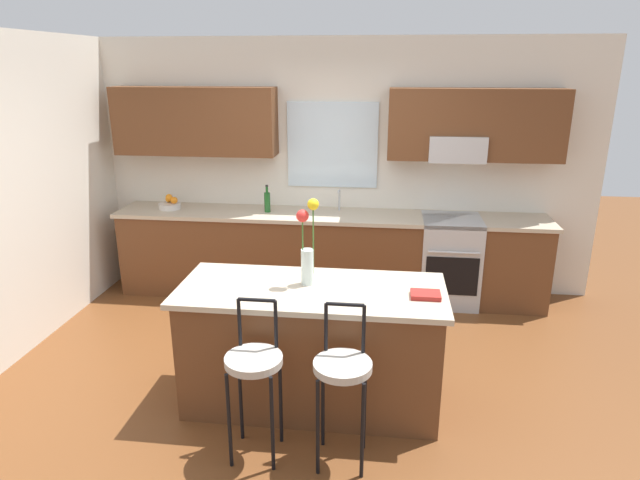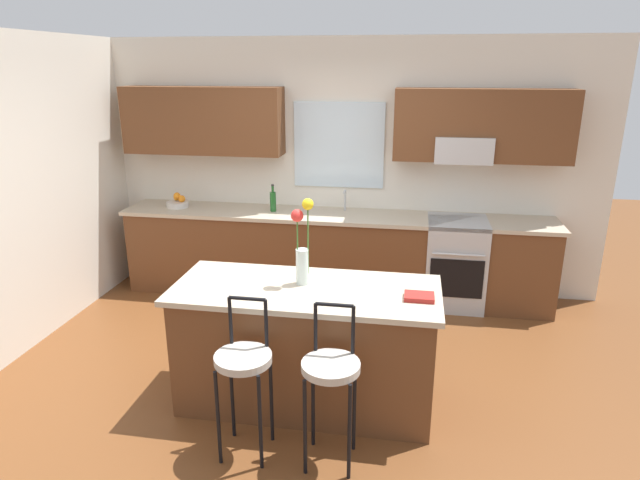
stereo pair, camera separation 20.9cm
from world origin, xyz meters
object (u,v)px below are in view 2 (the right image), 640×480
(bottle_olive_oil, at_px, (273,201))
(bar_stool_near, at_px, (244,365))
(fruit_bowl_oranges, at_px, (178,203))
(oven_range, at_px, (455,263))
(kitchen_island, at_px, (306,345))
(bar_stool_middle, at_px, (331,373))
(flower_vase, at_px, (302,247))
(cookbook, at_px, (419,297))

(bottle_olive_oil, bearing_deg, bar_stool_near, -79.77)
(fruit_bowl_oranges, height_order, bottle_olive_oil, bottle_olive_oil)
(bar_stool_near, bearing_deg, oven_range, 60.57)
(oven_range, distance_m, bar_stool_near, 2.98)
(kitchen_island, relative_size, bar_stool_middle, 1.82)
(flower_vase, xyz_separation_m, cookbook, (0.83, -0.13, -0.27))
(kitchen_island, height_order, fruit_bowl_oranges, fruit_bowl_oranges)
(bar_stool_middle, xyz_separation_m, cookbook, (0.51, 0.55, 0.30))
(flower_vase, bearing_deg, bar_stool_middle, -65.51)
(flower_vase, bearing_deg, kitchen_island, -61.81)
(cookbook, distance_m, fruit_bowl_oranges, 3.34)
(kitchen_island, relative_size, cookbook, 9.46)
(oven_range, distance_m, bottle_olive_oil, 2.02)
(oven_range, distance_m, fruit_bowl_oranges, 3.06)
(bar_stool_near, xyz_separation_m, cookbook, (1.06, 0.55, 0.30))
(kitchen_island, height_order, bottle_olive_oil, bottle_olive_oil)
(oven_range, height_order, fruit_bowl_oranges, fruit_bowl_oranges)
(oven_range, distance_m, flower_vase, 2.38)
(bar_stool_near, xyz_separation_m, flower_vase, (0.24, 0.68, 0.57))
(bottle_olive_oil, bearing_deg, oven_range, -0.73)
(flower_vase, bearing_deg, fruit_bowl_oranges, 132.82)
(oven_range, bearing_deg, flower_vase, -122.69)
(kitchen_island, distance_m, fruit_bowl_oranges, 2.76)
(flower_vase, distance_m, bottle_olive_oil, 2.06)
(bar_stool_near, bearing_deg, fruit_bowl_oranges, 120.69)
(bar_stool_middle, distance_m, bottle_olive_oil, 2.84)
(bar_stool_middle, bearing_deg, kitchen_island, 114.06)
(bar_stool_middle, height_order, fruit_bowl_oranges, fruit_bowl_oranges)
(bar_stool_near, relative_size, bar_stool_middle, 1.00)
(bar_stool_middle, xyz_separation_m, flower_vase, (-0.31, 0.68, 0.57))
(cookbook, distance_m, bottle_olive_oil, 2.57)
(oven_range, xyz_separation_m, flower_vase, (-1.22, -1.91, 0.74))
(flower_vase, relative_size, cookbook, 3.14)
(bar_stool_near, bearing_deg, cookbook, 27.46)
(bottle_olive_oil, bearing_deg, fruit_bowl_oranges, 179.83)
(kitchen_island, relative_size, bottle_olive_oil, 6.50)
(kitchen_island, distance_m, bar_stool_middle, 0.70)
(flower_vase, xyz_separation_m, bottle_olive_oil, (-0.71, 1.93, -0.17))
(cookbook, bearing_deg, bar_stool_near, -152.54)
(flower_vase, height_order, cookbook, flower_vase)
(oven_range, bearing_deg, fruit_bowl_oranges, 179.47)
(oven_range, relative_size, bar_stool_near, 0.88)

